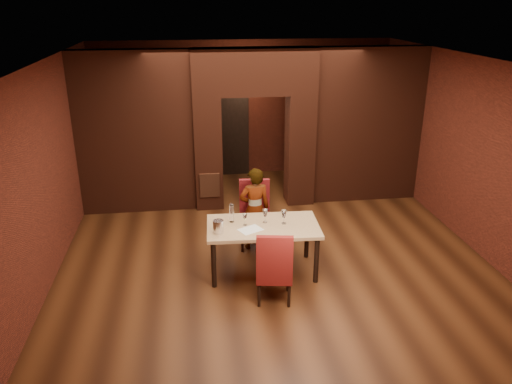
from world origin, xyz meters
TOP-DOWN VIEW (x-y plane):
  - floor at (0.00, 0.00)m, footprint 8.00×8.00m
  - ceiling at (0.00, 0.00)m, footprint 7.00×8.00m
  - wall_back at (0.00, 4.00)m, footprint 7.00×0.04m
  - wall_front at (0.00, -4.00)m, footprint 7.00×0.04m
  - wall_left at (-3.50, 0.00)m, footprint 0.04×8.00m
  - wall_right at (3.50, 0.00)m, footprint 0.04×8.00m
  - pillar_left at (-0.95, 2.00)m, footprint 0.55×0.55m
  - pillar_right at (0.95, 2.00)m, footprint 0.55×0.55m
  - lintel at (0.00, 2.00)m, footprint 2.45×0.55m
  - wing_wall_left at (-2.36, 2.00)m, footprint 2.28×0.35m
  - wing_wall_right at (2.36, 2.00)m, footprint 2.28×0.35m
  - vent_panel at (-0.95, 1.71)m, footprint 0.40×0.03m
  - rear_door at (-0.40, 3.94)m, footprint 0.90×0.08m
  - rear_door_frame at (-0.40, 3.90)m, footprint 1.02×0.04m
  - dining_table at (-0.24, -0.85)m, footprint 1.77×1.05m
  - chair_far at (-0.25, 0.04)m, footprint 0.58×0.58m
  - chair_near at (-0.20, -1.64)m, footprint 0.58×0.58m
  - person_seated at (-0.26, -0.01)m, footprint 0.57×0.40m
  - wine_glass_a at (-0.52, -0.80)m, footprint 0.08×0.08m
  - wine_glass_b at (-0.20, -0.74)m, footprint 0.09×0.09m
  - wine_glass_c at (0.09, -0.83)m, footprint 0.09×0.09m
  - tasting_sheet at (-0.46, -0.98)m, footprint 0.41×0.38m
  - wine_bucket at (-0.94, -1.01)m, footprint 0.16×0.16m
  - water_bottle at (-0.71, -0.65)m, footprint 0.07×0.07m
  - potted_plant at (0.35, 0.30)m, footprint 0.43×0.40m

SIDE VIEW (x-z plane):
  - floor at x=0.00m, z-range 0.00..0.00m
  - potted_plant at x=0.35m, z-range 0.00..0.40m
  - dining_table at x=-0.24m, z-range 0.00..0.81m
  - vent_panel at x=-0.95m, z-range 0.30..0.80m
  - chair_near at x=-0.20m, z-range 0.00..1.11m
  - chair_far at x=-0.25m, z-range 0.00..1.16m
  - person_seated at x=-0.26m, z-range 0.00..1.46m
  - tasting_sheet at x=-0.46m, z-range 0.81..0.81m
  - wine_glass_a at x=-0.52m, z-range 0.81..1.00m
  - wine_bucket at x=-0.94m, z-range 0.81..1.01m
  - wine_glass_b at x=-0.20m, z-range 0.81..1.02m
  - wine_glass_c at x=0.09m, z-range 0.81..1.03m
  - water_bottle at x=-0.71m, z-range 0.81..1.12m
  - rear_door at x=-0.40m, z-range 0.00..2.10m
  - rear_door_frame at x=-0.40m, z-range -0.06..2.16m
  - pillar_left at x=-0.95m, z-range 0.00..2.30m
  - pillar_right at x=0.95m, z-range 0.00..2.30m
  - wall_back at x=0.00m, z-range 0.00..3.20m
  - wall_front at x=0.00m, z-range 0.00..3.20m
  - wall_left at x=-3.50m, z-range 0.00..3.20m
  - wall_right at x=3.50m, z-range 0.00..3.20m
  - wing_wall_left at x=-2.36m, z-range 0.00..3.20m
  - wing_wall_right at x=2.36m, z-range 0.00..3.20m
  - lintel at x=0.00m, z-range 2.30..3.20m
  - ceiling at x=0.00m, z-range 3.18..3.22m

